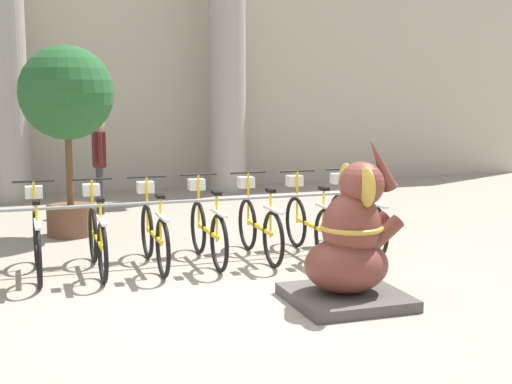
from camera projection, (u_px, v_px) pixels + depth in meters
The scene contains 15 objects.
ground_plane at pixel (239, 306), 6.96m from camera, with size 60.00×60.00×0.00m, color gray.
building_facade at pixel (114, 45), 14.60m from camera, with size 20.00×0.20×6.00m.
column_left at pixel (5, 60), 13.04m from camera, with size 0.94×0.94×5.16m.
column_right at pixel (227, 63), 14.38m from camera, with size 0.94×0.94×5.16m.
bike_rack at pixel (179, 211), 8.65m from camera, with size 5.26×0.05×0.77m.
bicycle_1 at pixel (37, 240), 8.03m from camera, with size 0.48×1.67×1.04m.
bicycle_2 at pixel (97, 237), 8.23m from camera, with size 0.48×1.67×1.04m.
bicycle_3 at pixel (154, 233), 8.46m from camera, with size 0.48×1.67×1.04m.
bicycle_4 at pixel (207, 229), 8.70m from camera, with size 0.48×1.67×1.04m.
bicycle_5 at pixel (259, 226), 8.92m from camera, with size 0.48×1.67×1.04m.
bicycle_6 at pixel (309, 223), 9.08m from camera, with size 0.48×1.67×1.04m.
bicycle_7 at pixel (355, 220), 9.32m from camera, with size 0.48×1.67×1.04m.
elephant_statue at pixel (351, 247), 7.00m from camera, with size 1.09×1.09×1.65m.
person_pedestrian at pixel (99, 157), 12.01m from camera, with size 0.22×0.47×1.63m.
potted_tree at pixel (67, 103), 10.07m from camera, with size 1.34×1.34×2.72m.
Camera 1 is at (-1.99, -6.43, 2.10)m, focal length 50.00 mm.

